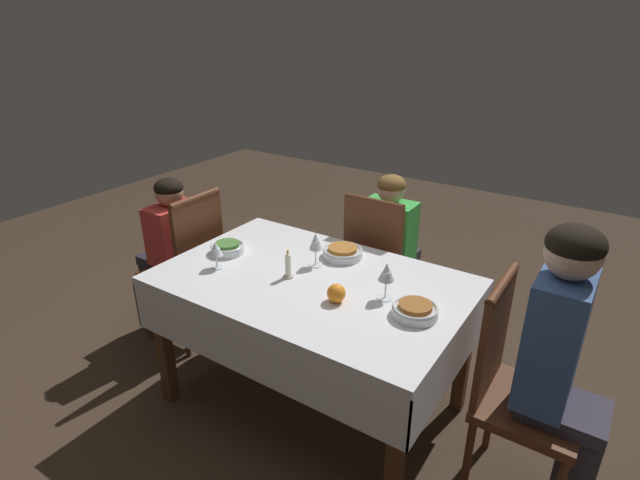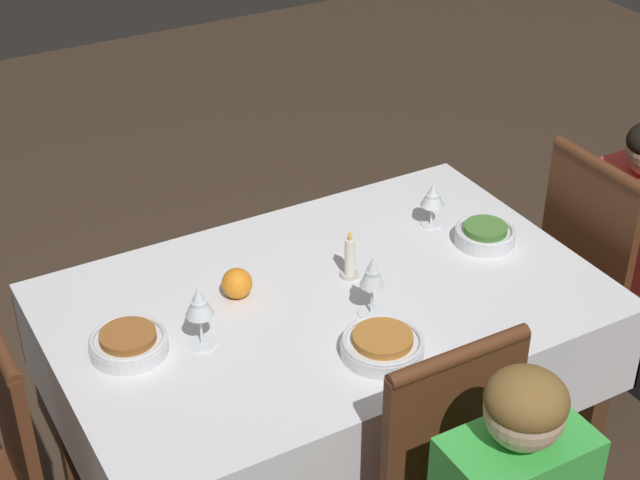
# 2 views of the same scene
# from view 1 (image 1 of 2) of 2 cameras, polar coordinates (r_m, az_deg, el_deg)

# --- Properties ---
(ground_plane) EXTENTS (8.00, 8.00, 0.00)m
(ground_plane) POSITION_cam_1_polar(r_m,az_deg,el_deg) (2.76, -0.82, -18.05)
(ground_plane) COLOR #3D2D21
(dining_table) EXTENTS (1.42, 0.91, 0.74)m
(dining_table) POSITION_cam_1_polar(r_m,az_deg,el_deg) (2.37, -0.92, -6.40)
(dining_table) COLOR silver
(dining_table) RESTS_ON ground_plane
(chair_east) EXTENTS (0.39, 0.39, 0.97)m
(chair_east) POSITION_cam_1_polar(r_m,az_deg,el_deg) (2.18, 21.32, -15.12)
(chair_east) COLOR #562D19
(chair_east) RESTS_ON ground_plane
(chair_west) EXTENTS (0.39, 0.39, 0.97)m
(chair_west) POSITION_cam_1_polar(r_m,az_deg,el_deg) (3.05, -14.71, -2.47)
(chair_west) COLOR #562D19
(chair_west) RESTS_ON ground_plane
(chair_north) EXTENTS (0.39, 0.39, 0.97)m
(chair_north) POSITION_cam_1_polar(r_m,az_deg,el_deg) (2.95, 6.80, -2.75)
(chair_north) COLOR #562D19
(chair_north) RESTS_ON ground_plane
(person_adult_denim) EXTENTS (0.34, 0.30, 1.23)m
(person_adult_denim) POSITION_cam_1_polar(r_m,az_deg,el_deg) (2.07, 26.10, -12.53)
(person_adult_denim) COLOR #383342
(person_adult_denim) RESTS_ON ground_plane
(person_child_red) EXTENTS (0.33, 0.30, 1.03)m
(person_child_red) POSITION_cam_1_polar(r_m,az_deg,el_deg) (3.15, -16.82, -1.11)
(person_child_red) COLOR #282833
(person_child_red) RESTS_ON ground_plane
(person_child_green) EXTENTS (0.30, 0.33, 1.05)m
(person_child_green) POSITION_cam_1_polar(r_m,az_deg,el_deg) (3.06, 8.25, -0.83)
(person_child_green) COLOR #383342
(person_child_green) RESTS_ON ground_plane
(bowl_east) EXTENTS (0.19, 0.19, 0.06)m
(bowl_east) POSITION_cam_1_polar(r_m,az_deg,el_deg) (2.08, 10.82, -7.85)
(bowl_east) COLOR silver
(bowl_east) RESTS_ON dining_table
(wine_glass_east) EXTENTS (0.07, 0.07, 0.17)m
(wine_glass_east) POSITION_cam_1_polar(r_m,az_deg,el_deg) (2.13, 7.61, -3.81)
(wine_glass_east) COLOR white
(wine_glass_east) RESTS_ON dining_table
(bowl_west) EXTENTS (0.17, 0.17, 0.06)m
(bowl_west) POSITION_cam_1_polar(r_m,az_deg,el_deg) (2.61, -10.53, -0.87)
(bowl_west) COLOR silver
(bowl_west) RESTS_ON dining_table
(wine_glass_west) EXTENTS (0.07, 0.07, 0.13)m
(wine_glass_west) POSITION_cam_1_polar(r_m,az_deg,el_deg) (2.44, -11.84, -1.12)
(wine_glass_west) COLOR white
(wine_glass_west) RESTS_ON dining_table
(bowl_north) EXTENTS (0.20, 0.20, 0.06)m
(bowl_north) POSITION_cam_1_polar(r_m,az_deg,el_deg) (2.52, 2.67, -1.40)
(bowl_north) COLOR silver
(bowl_north) RESTS_ON dining_table
(wine_glass_north) EXTENTS (0.07, 0.07, 0.17)m
(wine_glass_north) POSITION_cam_1_polar(r_m,az_deg,el_deg) (2.40, -0.51, -0.31)
(wine_glass_north) COLOR white
(wine_glass_north) RESTS_ON dining_table
(candle_centerpiece) EXTENTS (0.05, 0.05, 0.14)m
(candle_centerpiece) POSITION_cam_1_polar(r_m,az_deg,el_deg) (2.32, -3.67, -3.11)
(candle_centerpiece) COLOR beige
(candle_centerpiece) RESTS_ON dining_table
(orange_fruit) EXTENTS (0.08, 0.08, 0.08)m
(orange_fruit) POSITION_cam_1_polar(r_m,az_deg,el_deg) (2.13, 1.88, -6.09)
(orange_fruit) COLOR orange
(orange_fruit) RESTS_ON dining_table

